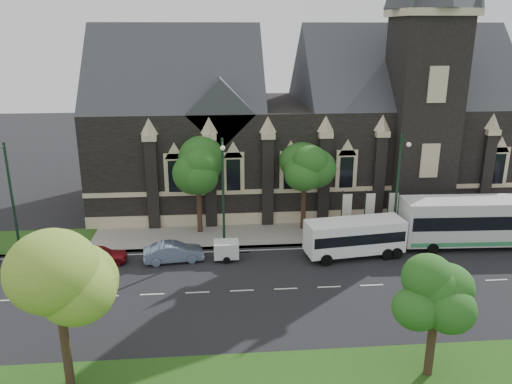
{
  "coord_description": "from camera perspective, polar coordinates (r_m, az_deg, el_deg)",
  "views": [
    {
      "loc": [
        -4.66,
        -30.73,
        16.87
      ],
      "look_at": [
        -1.53,
        6.0,
        5.06
      ],
      "focal_mm": 35.73,
      "sensor_mm": 36.0,
      "label": 1
    }
  ],
  "objects": [
    {
      "name": "banner_flag_left",
      "position": [
        43.68,
        9.93,
        -1.88
      ],
      "size": [
        0.9,
        0.1,
        4.0
      ],
      "color": "#15311E",
      "rests_on": "ground"
    },
    {
      "name": "tree_walk_right",
      "position": [
        43.6,
        5.7,
        2.99
      ],
      "size": [
        4.08,
        4.08,
        7.8
      ],
      "color": "black",
      "rests_on": "ground"
    },
    {
      "name": "sedan",
      "position": [
        39.36,
        -9.2,
        -6.67
      ],
      "size": [
        4.68,
        2.15,
        1.49
      ],
      "primitive_type": "imported",
      "rotation": [
        0.0,
        0.0,
        1.7
      ],
      "color": "#7387A6",
      "rests_on": "ground"
    },
    {
      "name": "street_lamp_near",
      "position": [
        42.23,
        15.65,
        0.92
      ],
      "size": [
        0.36,
        1.88,
        9.0
      ],
      "color": "#15311E",
      "rests_on": "ground"
    },
    {
      "name": "banner_flag_center",
      "position": [
        44.22,
        12.44,
        -1.79
      ],
      "size": [
        0.9,
        0.1,
        4.0
      ],
      "color": "#15311E",
      "rests_on": "ground"
    },
    {
      "name": "banner_flag_right",
      "position": [
        44.85,
        14.89,
        -1.7
      ],
      "size": [
        0.9,
        0.1,
        4.0
      ],
      "color": "#15311E",
      "rests_on": "ground"
    },
    {
      "name": "box_trailer",
      "position": [
        39.18,
        -3.36,
        -6.44
      ],
      "size": [
        2.74,
        1.61,
        1.46
      ],
      "rotation": [
        0.0,
        0.0,
        0.01
      ],
      "color": "silver",
      "rests_on": "ground"
    },
    {
      "name": "ground",
      "position": [
        35.36,
        3.35,
        -10.76
      ],
      "size": [
        160.0,
        160.0,
        0.0
      ],
      "primitive_type": "plane",
      "color": "black",
      "rests_on": "ground"
    },
    {
      "name": "tree_walk_left",
      "position": [
        42.92,
        -6.23,
        2.62
      ],
      "size": [
        3.91,
        3.91,
        7.64
      ],
      "color": "black",
      "rests_on": "ground"
    },
    {
      "name": "museum",
      "position": [
        51.21,
        6.26,
        7.88
      ],
      "size": [
        40.0,
        17.7,
        29.9
      ],
      "color": "black",
      "rests_on": "ground"
    },
    {
      "name": "shuttle_bus",
      "position": [
        40.1,
        11.0,
        -4.83
      ],
      "size": [
        7.82,
        3.47,
        2.92
      ],
      "rotation": [
        0.0,
        0.0,
        0.13
      ],
      "color": "white",
      "rests_on": "ground"
    },
    {
      "name": "sidewalk",
      "position": [
        43.84,
        1.61,
        -4.77
      ],
      "size": [
        80.0,
        5.0,
        0.15
      ],
      "primitive_type": "cube",
      "color": "gray",
      "rests_on": "ground"
    },
    {
      "name": "car_far_red",
      "position": [
        40.24,
        -17.16,
        -6.77
      ],
      "size": [
        4.26,
        2.01,
        1.41
      ],
      "primitive_type": "imported",
      "rotation": [
        0.0,
        0.0,
        1.65
      ],
      "color": "maroon",
      "rests_on": "ground"
    },
    {
      "name": "street_lamp_mid",
      "position": [
        39.61,
        -3.7,
        0.46
      ],
      "size": [
        0.36,
        1.88,
        9.0
      ],
      "color": "#15311E",
      "rests_on": "ground"
    },
    {
      "name": "tree_park_east",
      "position": [
        26.94,
        19.81,
        -10.44
      ],
      "size": [
        3.4,
        3.4,
        6.28
      ],
      "color": "black",
      "rests_on": "ground"
    },
    {
      "name": "tree_park_near",
      "position": [
        25.34,
        -20.89,
        -7.86
      ],
      "size": [
        4.42,
        4.42,
        8.56
      ],
      "color": "black",
      "rests_on": "ground"
    },
    {
      "name": "tour_coach",
      "position": [
        45.05,
        24.45,
        -2.95
      ],
      "size": [
        13.79,
        3.55,
        3.99
      ],
      "rotation": [
        0.0,
        0.0,
        -0.04
      ],
      "color": "silver",
      "rests_on": "ground"
    },
    {
      "name": "street_lamp_far",
      "position": [
        42.47,
        -25.82,
        -0.13
      ],
      "size": [
        0.36,
        1.88,
        9.0
      ],
      "color": "#15311E",
      "rests_on": "ground"
    }
  ]
}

